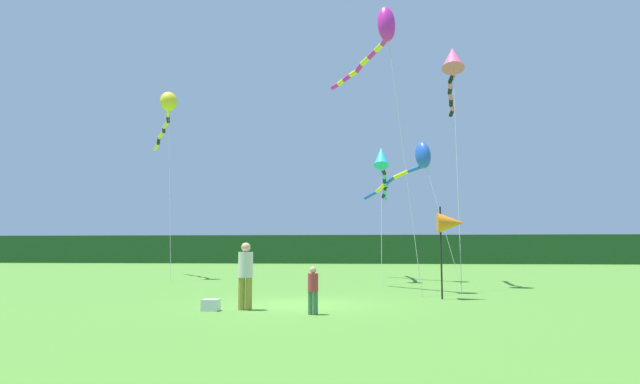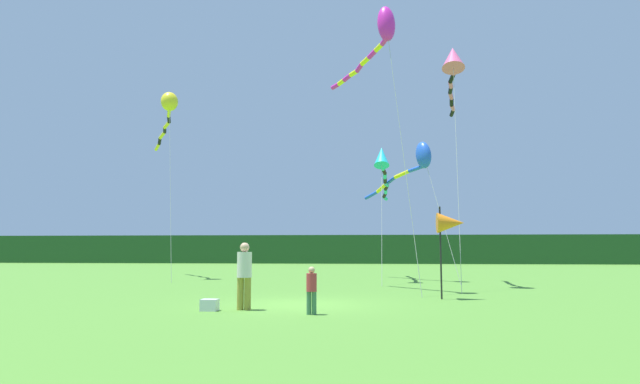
% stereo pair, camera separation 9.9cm
% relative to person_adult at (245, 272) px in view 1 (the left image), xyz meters
% --- Properties ---
extents(ground_plane, '(120.00, 120.00, 0.00)m').
position_rel_person_adult_xyz_m(ground_plane, '(1.37, 1.60, -1.03)').
color(ground_plane, '#4C842D').
extents(distant_treeline, '(108.00, 3.76, 3.19)m').
position_rel_person_adult_xyz_m(distant_treeline, '(1.37, 46.60, 0.56)').
color(distant_treeline, '#234C23').
rests_on(distant_treeline, ground).
extents(person_adult, '(0.41, 0.41, 1.85)m').
position_rel_person_adult_xyz_m(person_adult, '(0.00, 0.00, 0.00)').
color(person_adult, olive).
rests_on(person_adult, ground).
extents(person_child, '(0.27, 0.27, 1.22)m').
position_rel_person_adult_xyz_m(person_child, '(1.97, -0.84, -0.35)').
color(person_child, '#3F724C').
rests_on(person_child, ground).
extents(cooler_box, '(0.45, 0.38, 0.31)m').
position_rel_person_adult_xyz_m(cooler_box, '(-0.89, -0.27, -0.88)').
color(cooler_box, silver).
rests_on(cooler_box, ground).
extents(banner_flag_pole, '(0.90, 0.70, 3.11)m').
position_rel_person_adult_xyz_m(banner_flag_pole, '(6.18, 3.72, 1.49)').
color(banner_flag_pole, black).
rests_on(banner_flag_pole, ground).
extents(kite_magenta, '(3.58, 5.34, 11.48)m').
position_rel_person_adult_xyz_m(kite_magenta, '(3.98, 6.47, 9.42)').
color(kite_magenta, '#B2B2B2').
rests_on(kite_magenta, ground).
extents(kite_yellow, '(4.54, 8.15, 10.71)m').
position_rel_person_adult_xyz_m(kite_yellow, '(-8.23, 14.74, 8.80)').
color(kite_yellow, '#B2B2B2').
rests_on(kite_yellow, ground).
extents(kite_rainbow, '(1.31, 8.18, 11.06)m').
position_rel_person_adult_xyz_m(kite_rainbow, '(7.34, 9.71, 9.17)').
color(kite_rainbow, '#B2B2B2').
rests_on(kite_rainbow, ground).
extents(kite_blue, '(4.55, 6.60, 7.38)m').
position_rel_person_adult_xyz_m(kite_blue, '(5.97, 13.61, 5.31)').
color(kite_blue, '#B2B2B2').
rests_on(kite_blue, ground).
extents(kite_cyan, '(0.89, 9.04, 7.05)m').
position_rel_person_adult_xyz_m(kite_cyan, '(4.13, 13.32, 5.05)').
color(kite_cyan, '#B2B2B2').
rests_on(kite_cyan, ground).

